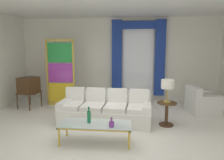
{
  "coord_description": "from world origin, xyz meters",
  "views": [
    {
      "loc": [
        0.5,
        -4.92,
        1.96
      ],
      "look_at": [
        -0.06,
        0.9,
        1.05
      ],
      "focal_mm": 34.41,
      "sensor_mm": 36.0,
      "label": 1
    }
  ],
  "objects_px": {
    "table_lamp_brass": "(168,85)",
    "couch_white_long": "(106,110)",
    "bottle_crystal_tall": "(89,116)",
    "peacock_figurine": "(70,103)",
    "coffee_table": "(96,125)",
    "vintage_tv": "(29,86)",
    "stained_glass_divider": "(60,74)",
    "armchair_white": "(201,103)",
    "round_side_table": "(167,112)",
    "bottle_blue_decanter": "(111,124)"
  },
  "relations": [
    {
      "from": "bottle_crystal_tall",
      "to": "vintage_tv",
      "type": "height_order",
      "value": "vintage_tv"
    },
    {
      "from": "coffee_table",
      "to": "bottle_blue_decanter",
      "type": "distance_m",
      "value": 0.39
    },
    {
      "from": "couch_white_long",
      "to": "coffee_table",
      "type": "relative_size",
      "value": 1.63
    },
    {
      "from": "vintage_tv",
      "to": "bottle_blue_decanter",
      "type": "bearing_deg",
      "value": -40.43
    },
    {
      "from": "peacock_figurine",
      "to": "round_side_table",
      "type": "relative_size",
      "value": 1.01
    },
    {
      "from": "coffee_table",
      "to": "bottle_blue_decanter",
      "type": "relative_size",
      "value": 7.37
    },
    {
      "from": "coffee_table",
      "to": "vintage_tv",
      "type": "height_order",
      "value": "vintage_tv"
    },
    {
      "from": "bottle_crystal_tall",
      "to": "peacock_figurine",
      "type": "bearing_deg",
      "value": 115.51
    },
    {
      "from": "stained_glass_divider",
      "to": "round_side_table",
      "type": "height_order",
      "value": "stained_glass_divider"
    },
    {
      "from": "round_side_table",
      "to": "couch_white_long",
      "type": "bearing_deg",
      "value": 175.0
    },
    {
      "from": "vintage_tv",
      "to": "stained_glass_divider",
      "type": "height_order",
      "value": "stained_glass_divider"
    },
    {
      "from": "armchair_white",
      "to": "table_lamp_brass",
      "type": "distance_m",
      "value": 1.84
    },
    {
      "from": "coffee_table",
      "to": "table_lamp_brass",
      "type": "height_order",
      "value": "table_lamp_brass"
    },
    {
      "from": "vintage_tv",
      "to": "armchair_white",
      "type": "distance_m",
      "value": 5.38
    },
    {
      "from": "table_lamp_brass",
      "to": "bottle_crystal_tall",
      "type": "bearing_deg",
      "value": -147.66
    },
    {
      "from": "table_lamp_brass",
      "to": "couch_white_long",
      "type": "bearing_deg",
      "value": 175.0
    },
    {
      "from": "bottle_crystal_tall",
      "to": "round_side_table",
      "type": "distance_m",
      "value": 2.07
    },
    {
      "from": "coffee_table",
      "to": "round_side_table",
      "type": "bearing_deg",
      "value": 35.29
    },
    {
      "from": "coffee_table",
      "to": "peacock_figurine",
      "type": "height_order",
      "value": "peacock_figurine"
    },
    {
      "from": "vintage_tv",
      "to": "table_lamp_brass",
      "type": "distance_m",
      "value": 4.34
    },
    {
      "from": "coffee_table",
      "to": "vintage_tv",
      "type": "xyz_separation_m",
      "value": [
        -2.56,
        2.32,
        0.35
      ]
    },
    {
      "from": "stained_glass_divider",
      "to": "table_lamp_brass",
      "type": "xyz_separation_m",
      "value": [
        3.24,
        -1.59,
        -0.03
      ]
    },
    {
      "from": "stained_glass_divider",
      "to": "peacock_figurine",
      "type": "relative_size",
      "value": 3.67
    },
    {
      "from": "couch_white_long",
      "to": "bottle_blue_decanter",
      "type": "bearing_deg",
      "value": -78.3
    },
    {
      "from": "bottle_crystal_tall",
      "to": "stained_glass_divider",
      "type": "relative_size",
      "value": 0.16
    },
    {
      "from": "table_lamp_brass",
      "to": "coffee_table",
      "type": "bearing_deg",
      "value": -144.71
    },
    {
      "from": "vintage_tv",
      "to": "round_side_table",
      "type": "relative_size",
      "value": 2.26
    },
    {
      "from": "couch_white_long",
      "to": "stained_glass_divider",
      "type": "xyz_separation_m",
      "value": [
        -1.69,
        1.45,
        0.75
      ]
    },
    {
      "from": "armchair_white",
      "to": "peacock_figurine",
      "type": "height_order",
      "value": "armchair_white"
    },
    {
      "from": "coffee_table",
      "to": "bottle_blue_decanter",
      "type": "bearing_deg",
      "value": -24.39
    },
    {
      "from": "couch_white_long",
      "to": "table_lamp_brass",
      "type": "height_order",
      "value": "table_lamp_brass"
    },
    {
      "from": "bottle_crystal_tall",
      "to": "round_side_table",
      "type": "bearing_deg",
      "value": 32.34
    },
    {
      "from": "coffee_table",
      "to": "peacock_figurine",
      "type": "distance_m",
      "value": 2.54
    },
    {
      "from": "coffee_table",
      "to": "armchair_white",
      "type": "relative_size",
      "value": 1.56
    },
    {
      "from": "couch_white_long",
      "to": "bottle_blue_decanter",
      "type": "distance_m",
      "value": 1.47
    },
    {
      "from": "stained_glass_divider",
      "to": "round_side_table",
      "type": "relative_size",
      "value": 3.7
    },
    {
      "from": "bottle_crystal_tall",
      "to": "vintage_tv",
      "type": "relative_size",
      "value": 0.25
    },
    {
      "from": "coffee_table",
      "to": "stained_glass_divider",
      "type": "bearing_deg",
      "value": 121.06
    },
    {
      "from": "vintage_tv",
      "to": "coffee_table",
      "type": "bearing_deg",
      "value": -42.15
    },
    {
      "from": "bottle_blue_decanter",
      "to": "table_lamp_brass",
      "type": "xyz_separation_m",
      "value": [
        1.26,
        1.29,
        0.55
      ]
    },
    {
      "from": "vintage_tv",
      "to": "table_lamp_brass",
      "type": "xyz_separation_m",
      "value": [
        4.16,
        -1.18,
        0.3
      ]
    },
    {
      "from": "stained_glass_divider",
      "to": "round_side_table",
      "type": "distance_m",
      "value": 3.68
    },
    {
      "from": "armchair_white",
      "to": "round_side_table",
      "type": "xyz_separation_m",
      "value": [
        -1.2,
        -1.19,
        0.07
      ]
    },
    {
      "from": "bottle_blue_decanter",
      "to": "coffee_table",
      "type": "bearing_deg",
      "value": 155.61
    },
    {
      "from": "couch_white_long",
      "to": "armchair_white",
      "type": "distance_m",
      "value": 2.95
    },
    {
      "from": "coffee_table",
      "to": "table_lamp_brass",
      "type": "distance_m",
      "value": 2.07
    },
    {
      "from": "bottle_crystal_tall",
      "to": "table_lamp_brass",
      "type": "relative_size",
      "value": 0.6
    },
    {
      "from": "peacock_figurine",
      "to": "round_side_table",
      "type": "bearing_deg",
      "value": -21.56
    },
    {
      "from": "couch_white_long",
      "to": "round_side_table",
      "type": "height_order",
      "value": "couch_white_long"
    },
    {
      "from": "peacock_figurine",
      "to": "table_lamp_brass",
      "type": "bearing_deg",
      "value": -21.56
    }
  ]
}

